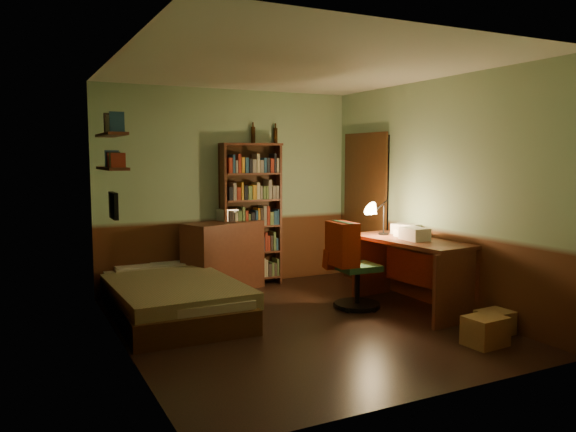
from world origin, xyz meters
name	(u,v)px	position (x,y,z in m)	size (l,w,h in m)	color
floor	(299,325)	(0.00, 0.00, -0.01)	(3.50, 4.00, 0.02)	black
ceiling	(299,66)	(0.00, 0.00, 2.61)	(3.50, 4.00, 0.02)	silver
wall_back	(229,189)	(0.00, 2.01, 1.30)	(3.50, 0.02, 2.60)	#91B38A
wall_left	(120,205)	(-1.76, 0.00, 1.30)	(0.02, 4.00, 2.60)	#91B38A
wall_right	(434,194)	(1.76, 0.00, 1.30)	(0.02, 4.00, 2.60)	#91B38A
wall_front	(434,218)	(0.00, -2.01, 1.30)	(3.50, 0.02, 2.60)	#91B38A
doorway	(367,210)	(1.72, 1.30, 1.00)	(0.06, 0.90, 2.00)	black
door_trim	(364,210)	(1.69, 1.30, 1.00)	(0.02, 0.98, 2.08)	#381F0D
bed	(170,284)	(-1.08, 0.97, 0.33)	(1.20, 2.25, 0.67)	olive
dresser	(223,256)	(-0.18, 1.76, 0.44)	(1.00, 0.50, 0.89)	#55291A
mini_stereo	(230,215)	(-0.03, 1.89, 0.97)	(0.29, 0.22, 0.15)	#B2B2B7
bookshelf	(251,215)	(0.26, 1.85, 0.95)	(0.81, 0.25, 1.90)	#55291A
bottle_left	(253,135)	(0.33, 1.96, 2.01)	(0.06, 0.06, 0.22)	black
bottle_right	(275,136)	(0.66, 1.96, 2.01)	(0.06, 0.06, 0.21)	black
desk	(409,274)	(1.39, -0.04, 0.40)	(0.62, 1.49, 0.80)	#55291A
paper_stack	(406,229)	(1.62, 0.32, 0.86)	(0.23, 0.31, 0.12)	silver
desk_lamp	(384,208)	(1.34, 0.40, 1.12)	(0.19, 0.19, 0.64)	black
office_chair	(358,258)	(0.89, 0.26, 0.57)	(0.57, 0.50, 1.15)	#295B34
red_jacket	(349,188)	(0.60, 0.01, 1.39)	(0.23, 0.42, 0.49)	#A2290B
wall_shelf_lower	(112,168)	(-1.64, 1.10, 1.60)	(0.20, 0.90, 0.03)	#55291A
wall_shelf_upper	(111,135)	(-1.64, 1.10, 1.95)	(0.20, 0.90, 0.03)	#55291A
framed_picture	(114,206)	(-1.72, 0.60, 1.25)	(0.04, 0.32, 0.26)	black
cardboard_box_a	(485,331)	(1.22, -1.35, 0.13)	(0.36, 0.29, 0.27)	#9A7242
cardboard_box_b	(495,322)	(1.56, -1.14, 0.11)	(0.32, 0.27, 0.23)	#9A7242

